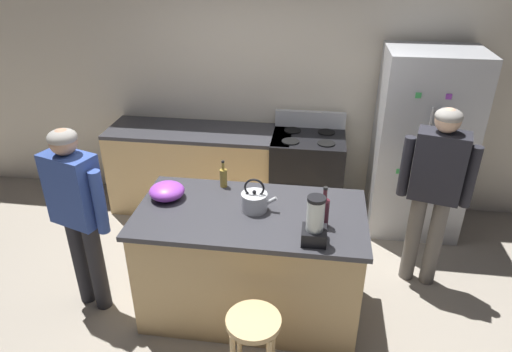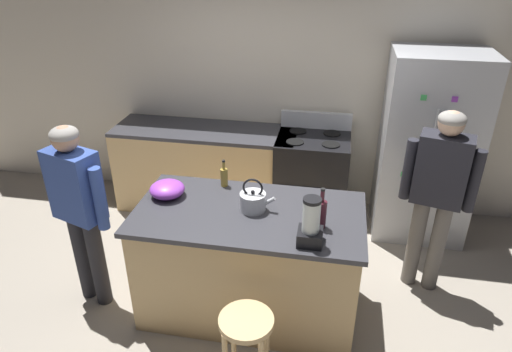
{
  "view_description": "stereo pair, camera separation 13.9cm",
  "coord_description": "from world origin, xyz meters",
  "px_view_note": "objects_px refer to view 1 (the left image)",
  "views": [
    {
      "loc": [
        0.46,
        -2.92,
        2.81
      ],
      "look_at": [
        0.0,
        0.3,
        1.11
      ],
      "focal_mm": 32.13,
      "sensor_mm": 36.0,
      "label": 1
    },
    {
      "loc": [
        0.59,
        -2.89,
        2.81
      ],
      "look_at": [
        0.0,
        0.3,
        1.11
      ],
      "focal_mm": 32.13,
      "sensor_mm": 36.0,
      "label": 2
    }
  ],
  "objects_px": {
    "stove_range": "(307,177)",
    "person_by_sink_right": "(435,183)",
    "bottle_vinegar": "(223,177)",
    "blender_appliance": "(315,223)",
    "refrigerator": "(421,145)",
    "tea_kettle": "(255,201)",
    "kitchen_island": "(251,262)",
    "bottle_wine": "(324,212)",
    "person_by_island_left": "(77,206)",
    "mixing_bowl": "(167,191)",
    "bar_stool": "(253,335)"
  },
  "relations": [
    {
      "from": "refrigerator",
      "to": "bar_stool",
      "type": "distance_m",
      "value": 2.7
    },
    {
      "from": "kitchen_island",
      "to": "stove_range",
      "type": "distance_m",
      "value": 1.57
    },
    {
      "from": "blender_appliance",
      "to": "tea_kettle",
      "type": "bearing_deg",
      "value": 142.74
    },
    {
      "from": "mixing_bowl",
      "to": "tea_kettle",
      "type": "height_order",
      "value": "tea_kettle"
    },
    {
      "from": "mixing_bowl",
      "to": "tea_kettle",
      "type": "distance_m",
      "value": 0.72
    },
    {
      "from": "tea_kettle",
      "to": "person_by_island_left",
      "type": "bearing_deg",
      "value": -173.23
    },
    {
      "from": "bar_stool",
      "to": "tea_kettle",
      "type": "bearing_deg",
      "value": 97.68
    },
    {
      "from": "person_by_island_left",
      "to": "blender_appliance",
      "type": "height_order",
      "value": "person_by_island_left"
    },
    {
      "from": "bottle_wine",
      "to": "mixing_bowl",
      "type": "relative_size",
      "value": 1.13
    },
    {
      "from": "bottle_vinegar",
      "to": "tea_kettle",
      "type": "bearing_deg",
      "value": -46.98
    },
    {
      "from": "person_by_sink_right",
      "to": "tea_kettle",
      "type": "relative_size",
      "value": 6.01
    },
    {
      "from": "refrigerator",
      "to": "tea_kettle",
      "type": "relative_size",
      "value": 6.89
    },
    {
      "from": "stove_range",
      "to": "bottle_wine",
      "type": "height_order",
      "value": "bottle_wine"
    },
    {
      "from": "bottle_wine",
      "to": "mixing_bowl",
      "type": "xyz_separation_m",
      "value": [
        -1.23,
        0.22,
        -0.05
      ]
    },
    {
      "from": "kitchen_island",
      "to": "bottle_wine",
      "type": "xyz_separation_m",
      "value": [
        0.55,
        -0.11,
        0.59
      ]
    },
    {
      "from": "mixing_bowl",
      "to": "bar_stool",
      "type": "bearing_deg",
      "value": -47.26
    },
    {
      "from": "blender_appliance",
      "to": "bottle_wine",
      "type": "xyz_separation_m",
      "value": [
        0.06,
        0.21,
        -0.03
      ]
    },
    {
      "from": "person_by_sink_right",
      "to": "bottle_vinegar",
      "type": "relative_size",
      "value": 7.01
    },
    {
      "from": "kitchen_island",
      "to": "stove_range",
      "type": "relative_size",
      "value": 1.54
    },
    {
      "from": "refrigerator",
      "to": "mixing_bowl",
      "type": "xyz_separation_m",
      "value": [
        -2.2,
        -1.39,
        0.07
      ]
    },
    {
      "from": "refrigerator",
      "to": "tea_kettle",
      "type": "bearing_deg",
      "value": -135.3
    },
    {
      "from": "refrigerator",
      "to": "person_by_island_left",
      "type": "height_order",
      "value": "refrigerator"
    },
    {
      "from": "refrigerator",
      "to": "bar_stool",
      "type": "relative_size",
      "value": 2.94
    },
    {
      "from": "stove_range",
      "to": "blender_appliance",
      "type": "distance_m",
      "value": 1.94
    },
    {
      "from": "refrigerator",
      "to": "bottle_wine",
      "type": "distance_m",
      "value": 1.88
    },
    {
      "from": "bottle_vinegar",
      "to": "bottle_wine",
      "type": "distance_m",
      "value": 0.95
    },
    {
      "from": "refrigerator",
      "to": "tea_kettle",
      "type": "xyz_separation_m",
      "value": [
        -1.48,
        -1.47,
        0.09
      ]
    },
    {
      "from": "bar_stool",
      "to": "blender_appliance",
      "type": "distance_m",
      "value": 0.84
    },
    {
      "from": "kitchen_island",
      "to": "bottle_vinegar",
      "type": "height_order",
      "value": "bottle_vinegar"
    },
    {
      "from": "stove_range",
      "to": "person_by_island_left",
      "type": "height_order",
      "value": "person_by_island_left"
    },
    {
      "from": "person_by_sink_right",
      "to": "bottle_wine",
      "type": "relative_size",
      "value": 5.24
    },
    {
      "from": "tea_kettle",
      "to": "bottle_vinegar",
      "type": "bearing_deg",
      "value": 133.02
    },
    {
      "from": "kitchen_island",
      "to": "refrigerator",
      "type": "height_order",
      "value": "refrigerator"
    },
    {
      "from": "stove_range",
      "to": "mixing_bowl",
      "type": "bearing_deg",
      "value": -127.14
    },
    {
      "from": "refrigerator",
      "to": "bottle_wine",
      "type": "relative_size",
      "value": 6.01
    },
    {
      "from": "mixing_bowl",
      "to": "stove_range",
      "type": "bearing_deg",
      "value": 52.86
    },
    {
      "from": "bar_stool",
      "to": "mixing_bowl",
      "type": "xyz_separation_m",
      "value": [
        -0.82,
        0.89,
        0.51
      ]
    },
    {
      "from": "stove_range",
      "to": "mixing_bowl",
      "type": "xyz_separation_m",
      "value": [
        -1.07,
        -1.41,
        0.53
      ]
    },
    {
      "from": "stove_range",
      "to": "bar_stool",
      "type": "height_order",
      "value": "stove_range"
    },
    {
      "from": "stove_range",
      "to": "mixing_bowl",
      "type": "distance_m",
      "value": 1.85
    },
    {
      "from": "bar_stool",
      "to": "mixing_bowl",
      "type": "distance_m",
      "value": 1.32
    },
    {
      "from": "stove_range",
      "to": "bottle_vinegar",
      "type": "distance_m",
      "value": 1.45
    },
    {
      "from": "stove_range",
      "to": "blender_appliance",
      "type": "bearing_deg",
      "value": -86.81
    },
    {
      "from": "stove_range",
      "to": "person_by_sink_right",
      "type": "height_order",
      "value": "person_by_sink_right"
    },
    {
      "from": "refrigerator",
      "to": "blender_appliance",
      "type": "distance_m",
      "value": 2.09
    },
    {
      "from": "bottle_vinegar",
      "to": "blender_appliance",
      "type": "bearing_deg",
      "value": -41.53
    },
    {
      "from": "stove_range",
      "to": "bottle_wine",
      "type": "distance_m",
      "value": 1.74
    },
    {
      "from": "kitchen_island",
      "to": "tea_kettle",
      "type": "relative_size",
      "value": 6.36
    },
    {
      "from": "refrigerator",
      "to": "blender_appliance",
      "type": "relative_size",
      "value": 5.43
    },
    {
      "from": "blender_appliance",
      "to": "bottle_wine",
      "type": "height_order",
      "value": "blender_appliance"
    }
  ]
}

